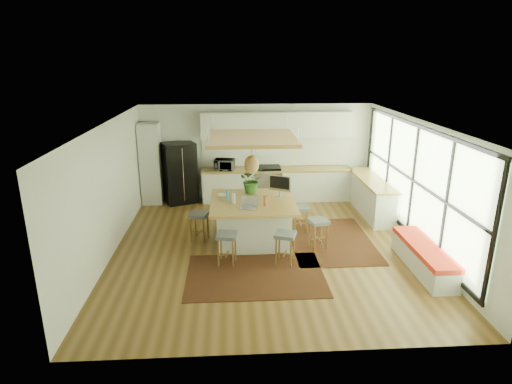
{
  "coord_description": "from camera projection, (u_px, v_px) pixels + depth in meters",
  "views": [
    {
      "loc": [
        -0.74,
        -8.49,
        3.98
      ],
      "look_at": [
        -0.2,
        0.5,
        1.1
      ],
      "focal_mm": 30.02,
      "sensor_mm": 36.0,
      "label": 1
    }
  ],
  "objects": [
    {
      "name": "island_bottle_0",
      "position": [
        228.0,
        196.0,
        9.43
      ],
      "size": [
        0.07,
        0.07,
        0.19
      ],
      "primitive_type": "cylinder",
      "color": "#389AE1",
      "rests_on": "island"
    },
    {
      "name": "pantry",
      "position": [
        151.0,
        164.0,
        11.84
      ],
      "size": [
        0.55,
        0.6,
        2.25
      ],
      "primitive_type": "cube",
      "color": "silver",
      "rests_on": "floor"
    },
    {
      "name": "rug_near",
      "position": [
        255.0,
        275.0,
        8.11
      ],
      "size": [
        2.6,
        1.8,
        0.01
      ],
      "primitive_type": "cube",
      "color": "black",
      "rests_on": "floor"
    },
    {
      "name": "window_bench",
      "position": [
        423.0,
        257.0,
        8.28
      ],
      "size": [
        0.52,
        2.0,
        0.5
      ],
      "primitive_type": null,
      "color": "silver",
      "rests_on": "floor"
    },
    {
      "name": "stool_left_side",
      "position": [
        199.0,
        225.0,
        9.57
      ],
      "size": [
        0.47,
        0.47,
        0.65
      ],
      "primitive_type": null,
      "rotation": [
        0.0,
        0.0,
        -1.84
      ],
      "color": "#4F5557",
      "rests_on": "floor"
    },
    {
      "name": "back_counter_top",
      "position": [
        277.0,
        170.0,
        12.11
      ],
      "size": [
        4.24,
        0.64,
        0.05
      ],
      "primitive_type": "cube",
      "color": "olive",
      "rests_on": "back_counter_base"
    },
    {
      "name": "right_counter_base",
      "position": [
        371.0,
        196.0,
        11.26
      ],
      "size": [
        0.6,
        2.5,
        0.88
      ],
      "primitive_type": "cube",
      "color": "silver",
      "rests_on": "floor"
    },
    {
      "name": "wall_back",
      "position": [
        257.0,
        152.0,
        12.24
      ],
      "size": [
        6.5,
        0.0,
        6.5
      ],
      "primitive_type": "plane",
      "rotation": [
        1.57,
        0.0,
        0.0
      ],
      "color": "silver",
      "rests_on": "ground"
    },
    {
      "name": "upper_cabinets",
      "position": [
        277.0,
        125.0,
        11.86
      ],
      "size": [
        4.2,
        0.34,
        0.7
      ],
      "primitive_type": "cube",
      "color": "silver",
      "rests_on": "wall_back"
    },
    {
      "name": "fridge",
      "position": [
        180.0,
        170.0,
        11.92
      ],
      "size": [
        1.03,
        0.93,
        1.71
      ],
      "primitive_type": null,
      "rotation": [
        0.0,
        0.0,
        0.38
      ],
      "color": "black",
      "rests_on": "floor"
    },
    {
      "name": "stool_near_left",
      "position": [
        227.0,
        247.0,
        8.47
      ],
      "size": [
        0.45,
        0.45,
        0.65
      ],
      "primitive_type": null,
      "rotation": [
        0.0,
        0.0,
        -0.17
      ],
      "color": "#4F5557",
      "rests_on": "floor"
    },
    {
      "name": "ceiling",
      "position": [
        268.0,
        123.0,
        8.5
      ],
      "size": [
        7.0,
        7.0,
        0.0
      ],
      "primitive_type": "plane",
      "rotation": [
        3.14,
        0.0,
        0.0
      ],
      "color": "white",
      "rests_on": "ground"
    },
    {
      "name": "backsplash",
      "position": [
        276.0,
        152.0,
        12.26
      ],
      "size": [
        4.2,
        0.02,
        0.8
      ],
      "primitive_type": "cube",
      "color": "white",
      "rests_on": "wall_back"
    },
    {
      "name": "microwave",
      "position": [
        225.0,
        163.0,
        11.93
      ],
      "size": [
        0.59,
        0.38,
        0.37
      ],
      "primitive_type": "imported",
      "rotation": [
        0.0,
        0.0,
        -0.16
      ],
      "color": "#A5A5AA",
      "rests_on": "back_counter_top"
    },
    {
      "name": "stool_right_back",
      "position": [
        301.0,
        217.0,
        10.05
      ],
      "size": [
        0.39,
        0.39,
        0.63
      ],
      "primitive_type": null,
      "rotation": [
        0.0,
        0.0,
        1.53
      ],
      "color": "#4F5557",
      "rests_on": "floor"
    },
    {
      "name": "ceiling_panel",
      "position": [
        252.0,
        151.0,
        9.07
      ],
      "size": [
        1.86,
        1.86,
        0.8
      ],
      "primitive_type": null,
      "color": "olive",
      "rests_on": "ceiling"
    },
    {
      "name": "wall_right",
      "position": [
        419.0,
        185.0,
        9.1
      ],
      "size": [
        0.0,
        7.0,
        7.0
      ],
      "primitive_type": "plane",
      "rotation": [
        1.57,
        0.0,
        -1.57
      ],
      "color": "silver",
      "rests_on": "ground"
    },
    {
      "name": "wall_front",
      "position": [
        290.0,
        266.0,
        5.59
      ],
      "size": [
        6.5,
        0.0,
        6.5
      ],
      "primitive_type": "plane",
      "rotation": [
        -1.57,
        0.0,
        0.0
      ],
      "color": "silver",
      "rests_on": "ground"
    },
    {
      "name": "island",
      "position": [
        253.0,
        221.0,
        9.54
      ],
      "size": [
        1.85,
        1.85,
        0.93
      ],
      "primitive_type": null,
      "color": "olive",
      "rests_on": "floor"
    },
    {
      "name": "range",
      "position": [
        268.0,
        183.0,
        12.21
      ],
      "size": [
        0.76,
        0.62,
        1.0
      ],
      "primitive_type": null,
      "color": "#A5A5AA",
      "rests_on": "floor"
    },
    {
      "name": "floor",
      "position": [
        267.0,
        247.0,
        9.33
      ],
      "size": [
        7.0,
        7.0,
        0.0
      ],
      "primitive_type": "plane",
      "color": "#553B18",
      "rests_on": "ground"
    },
    {
      "name": "island_bottle_2",
      "position": [
        265.0,
        201.0,
        9.1
      ],
      "size": [
        0.07,
        0.07,
        0.19
      ],
      "primitive_type": "cylinder",
      "color": "#A35636",
      "rests_on": "island"
    },
    {
      "name": "stool_right_front",
      "position": [
        318.0,
        232.0,
        9.2
      ],
      "size": [
        0.46,
        0.46,
        0.64
      ],
      "primitive_type": null,
      "rotation": [
        0.0,
        0.0,
        1.8
      ],
      "color": "#4F5557",
      "rests_on": "floor"
    },
    {
      "name": "window_wall",
      "position": [
        418.0,
        183.0,
        9.09
      ],
      "size": [
        0.1,
        6.2,
        2.6
      ],
      "primitive_type": null,
      "color": "black",
      "rests_on": "wall_right"
    },
    {
      "name": "island_bottle_1",
      "position": [
        234.0,
        199.0,
        9.2
      ],
      "size": [
        0.07,
        0.07,
        0.19
      ],
      "primitive_type": "cylinder",
      "color": "silver",
      "rests_on": "island"
    },
    {
      "name": "monitor",
      "position": [
        280.0,
        185.0,
        9.66
      ],
      "size": [
        0.55,
        0.41,
        0.49
      ],
      "primitive_type": null,
      "rotation": [
        0.0,
        0.0,
        -0.49
      ],
      "color": "#A5A5AA",
      "rests_on": "island"
    },
    {
      "name": "laptop",
      "position": [
        249.0,
        203.0,
        8.9
      ],
      "size": [
        0.43,
        0.45,
        0.26
      ],
      "primitive_type": null,
      "rotation": [
        0.0,
        0.0,
        -0.27
      ],
      "color": "#A5A5AA",
      "rests_on": "island"
    },
    {
      "name": "right_counter_top",
      "position": [
        372.0,
        180.0,
        11.12
      ],
      "size": [
        0.64,
        2.54,
        0.05
      ],
      "primitive_type": "cube",
      "color": "olive",
      "rests_on": "right_counter_base"
    },
    {
      "name": "island_plant",
      "position": [
        252.0,
        183.0,
        9.9
      ],
      "size": [
        0.61,
        0.66,
        0.48
      ],
      "primitive_type": "imported",
      "rotation": [
        0.0,
        0.0,
        0.09
      ],
      "color": "#1E4C19",
      "rests_on": "island"
    },
    {
      "name": "rug_right",
      "position": [
        330.0,
        240.0,
        9.64
      ],
      "size": [
        1.8,
        2.6,
        0.01
      ],
      "primitive_type": "cube",
      "color": "black",
      "rests_on": "floor"
    },
    {
      "name": "island_bowl",
      "position": [
        222.0,
        195.0,
        9.69
      ],
      "size": [
        0.24,
        0.24,
        0.05
      ],
      "primitive_type": "imported",
      "rotation": [
        0.0,
        0.0,
        0.24
      ],
      "color": "white",
      "rests_on": "island"
    },
    {
      "name": "back_counter_base",
      "position": [
        276.0,
        185.0,
        12.25
      ],
      "size": [
        4.2,
        0.6,
        0.88
      ],
      "primitive_type": "cube",
      "color": "silver",
      "rests_on": "floor"
    },
    {
      "name": "wall_left",
      "position": [
        109.0,
        191.0,
        8.73
      ],
      "size": [
        0.0,
        7.0,
        7.0
      ],
      "primitive_type": "plane",
      "rotation": [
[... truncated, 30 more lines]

